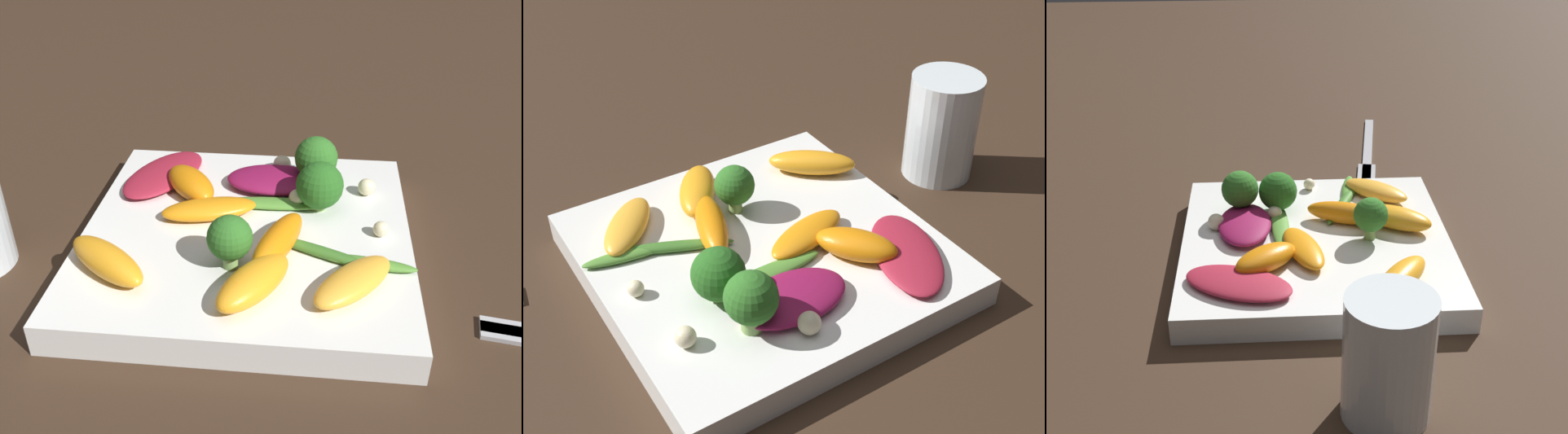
{
  "view_description": "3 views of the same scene",
  "coord_description": "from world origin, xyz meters",
  "views": [
    {
      "loc": [
        -0.39,
        -0.05,
        0.29
      ],
      "look_at": [
        -0.01,
        -0.01,
        0.04
      ],
      "focal_mm": 42.0,
      "sensor_mm": 36.0,
      "label": 1
    },
    {
      "loc": [
        0.37,
        -0.22,
        0.37
      ],
      "look_at": [
        0.0,
        0.02,
        0.05
      ],
      "focal_mm": 50.0,
      "sensor_mm": 36.0,
      "label": 2
    },
    {
      "loc": [
        0.04,
        0.6,
        0.37
      ],
      "look_at": [
        0.01,
        -0.0,
        0.04
      ],
      "focal_mm": 50.0,
      "sensor_mm": 36.0,
      "label": 3
    }
  ],
  "objects": [
    {
      "name": "arugula_sprig_1",
      "position": [
        0.03,
        -0.02,
        0.03
      ],
      "size": [
        0.02,
        0.09,
        0.01
      ],
      "color": "#518E33",
      "rests_on": "plate"
    },
    {
      "name": "macadamia_nut_3",
      "position": [
        -0.01,
        -0.03,
        0.03
      ],
      "size": [
        0.01,
        0.01,
        0.01
      ],
      "color": "beige",
      "rests_on": "plate"
    },
    {
      "name": "arugula_sprig_2",
      "position": [
        -0.03,
        -0.06,
        0.03
      ],
      "size": [
        0.05,
        0.09,
        0.01
      ],
      "color": "#3D7528",
      "rests_on": "plate"
    },
    {
      "name": "plate",
      "position": [
        0.0,
        0.0,
        0.01
      ],
      "size": [
        0.25,
        0.25,
        0.02
      ],
      "color": "white",
      "rests_on": "ground_plane"
    },
    {
      "name": "orange_segment_2",
      "position": [
        -0.03,
        -0.03,
        0.03
      ],
      "size": [
        0.08,
        0.05,
        0.02
      ],
      "color": "orange",
      "rests_on": "plate"
    },
    {
      "name": "macadamia_nut_4",
      "position": [
        0.04,
        -0.04,
        0.03
      ],
      "size": [
        0.01,
        0.01,
        0.01
      ],
      "color": "beige",
      "rests_on": "plate"
    },
    {
      "name": "broccoli_floret_1",
      "position": [
        0.07,
        -0.05,
        0.05
      ],
      "size": [
        0.04,
        0.04,
        0.05
      ],
      "color": "#84AD5B",
      "rests_on": "plate"
    },
    {
      "name": "macadamia_nut_1",
      "position": [
        -0.0,
        -0.1,
        0.03
      ],
      "size": [
        0.01,
        0.01,
        0.01
      ],
      "color": "beige",
      "rests_on": "plate"
    },
    {
      "name": "radicchio_leaf_0",
      "position": [
        0.07,
        0.08,
        0.03
      ],
      "size": [
        0.11,
        0.08,
        0.01
      ],
      "color": "maroon",
      "rests_on": "plate"
    },
    {
      "name": "broccoli_floret_2",
      "position": [
        0.03,
        -0.05,
        0.05
      ],
      "size": [
        0.04,
        0.04,
        0.04
      ],
      "color": "#7A9E51",
      "rests_on": "plate"
    },
    {
      "name": "orange_segment_0",
      "position": [
        -0.07,
        -0.08,
        0.03
      ],
      "size": [
        0.07,
        0.07,
        0.02
      ],
      "color": "#FCAD33",
      "rests_on": "plate"
    },
    {
      "name": "macadamia_nut_2",
      "position": [
        0.1,
        -0.02,
        0.03
      ],
      "size": [
        0.02,
        0.02,
        0.02
      ],
      "color": "beige",
      "rests_on": "plate"
    },
    {
      "name": "orange_segment_3",
      "position": [
        0.05,
        0.05,
        0.03
      ],
      "size": [
        0.07,
        0.06,
        0.02
      ],
      "color": "orange",
      "rests_on": "plate"
    },
    {
      "name": "radicchio_leaf_1",
      "position": [
        0.07,
        -0.02,
        0.03
      ],
      "size": [
        0.05,
        0.08,
        0.01
      ],
      "color": "maroon",
      "rests_on": "plate"
    },
    {
      "name": "macadamia_nut_0",
      "position": [
        0.06,
        -0.09,
        0.03
      ],
      "size": [
        0.01,
        0.01,
        0.01
      ],
      "color": "beige",
      "rests_on": "plate"
    },
    {
      "name": "orange_segment_4",
      "position": [
        -0.06,
        0.09,
        0.03
      ],
      "size": [
        0.07,
        0.08,
        0.02
      ],
      "color": "orange",
      "rests_on": "plate"
    },
    {
      "name": "orange_segment_5",
      "position": [
        -0.08,
        -0.01,
        0.03
      ],
      "size": [
        0.08,
        0.06,
        0.02
      ],
      "color": "orange",
      "rests_on": "plate"
    },
    {
      "name": "orange_segment_1",
      "position": [
        0.01,
        0.03,
        0.03
      ],
      "size": [
        0.05,
        0.08,
        0.01
      ],
      "color": "orange",
      "rests_on": "plate"
    },
    {
      "name": "broccoli_floret_0",
      "position": [
        -0.05,
        0.01,
        0.05
      ],
      "size": [
        0.03,
        0.03,
        0.04
      ],
      "color": "#84AD5B",
      "rests_on": "plate"
    },
    {
      "name": "ground_plane",
      "position": [
        0.0,
        0.0,
        0.0
      ],
      "size": [
        2.4,
        2.4,
        0.0
      ],
      "primitive_type": "plane",
      "color": "#382619"
    },
    {
      "name": "arugula_sprig_0",
      "position": [
        -0.04,
        -0.09,
        0.03
      ],
      "size": [
        0.02,
        0.07,
        0.01
      ],
      "color": "#518E33",
      "rests_on": "plate"
    }
  ]
}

